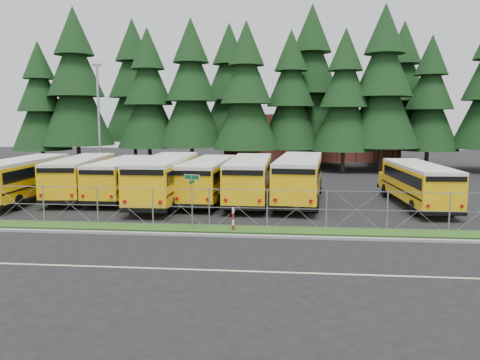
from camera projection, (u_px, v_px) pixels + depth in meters
The scene contains 30 objects.
ground at pixel (231, 222), 25.22m from camera, with size 120.00×120.00×0.00m, color black.
curb at pixel (223, 235), 22.15m from camera, with size 50.00×0.25×0.12m, color gray.
grass_verge at pixel (227, 229), 23.54m from camera, with size 50.00×1.40×0.06m, color #204313.
road_lane_line at pixel (206, 270), 17.33m from camera, with size 50.00×0.12×0.01m, color beige.
chainlink_fence at pixel (228, 208), 24.10m from camera, with size 44.00×0.10×2.00m, color #9A9BA2, non-canonical shape.
brick_building at pixel (309, 137), 63.70m from camera, with size 22.00×10.00×6.00m, color brown.
bus_0 at pixel (25, 180), 31.47m from camera, with size 2.59×10.95×2.87m, color #FFAA08, non-canonical shape.
bus_1 at pixel (83, 177), 32.96m from camera, with size 2.54×10.74×2.82m, color #FFAA08, non-canonical shape.
bus_2 at pixel (123, 179), 32.63m from camera, with size 2.43×10.30×2.70m, color #FFAA08, non-canonical shape.
bus_3 at pixel (166, 180), 30.66m from camera, with size 2.74×11.59×3.04m, color #FFAA08, non-canonical shape.
bus_4 at pixel (209, 180), 31.68m from camera, with size 2.51×10.63×2.79m, color #FFAA08, non-canonical shape.
bus_5 at pixel (250, 180), 31.19m from camera, with size 2.62×11.12×2.91m, color #FFAA08, non-canonical shape.
bus_6 at pixel (300, 180), 31.03m from camera, with size 2.73×11.56×3.03m, color #FFAA08, non-canonical shape.
bus_east at pixel (416, 185), 29.57m from camera, with size 2.44×10.34×2.71m, color #FFAA08, non-canonical shape.
street_sign at pixel (192, 190), 23.22m from camera, with size 0.82×0.54×2.81m.
striped_bollard at pixel (233, 219), 23.21m from camera, with size 0.11×0.11×1.20m, color #B20C0C.
light_standard at pixel (99, 119), 40.39m from camera, with size 0.70×0.35×10.14m.
conifer_0 at pixel (40, 105), 51.17m from camera, with size 6.26×6.26×13.83m, color black, non-canonical shape.
conifer_1 at pixel (76, 89), 50.97m from camera, with size 7.88×7.88×17.44m, color black, non-canonical shape.
conifer_2 at pixel (148, 98), 52.02m from camera, with size 6.98×6.98×15.44m, color black, non-canonical shape.
conifer_3 at pixel (191, 94), 51.05m from camera, with size 7.36×7.36×16.28m, color black, non-canonical shape.
conifer_4 at pixel (246, 97), 48.74m from camera, with size 7.01×7.01×15.51m, color black, non-canonical shape.
conifer_5 at pixel (291, 100), 50.82m from camera, with size 6.78×6.78×15.00m, color black, non-canonical shape.
conifer_6 at pixel (344, 100), 48.32m from camera, with size 6.64×6.64×14.69m, color black, non-canonical shape.
conifer_7 at pixel (383, 89), 48.14m from camera, with size 7.72×7.72×17.08m, color black, non-canonical shape.
conifer_8 at pixel (429, 103), 49.68m from camera, with size 6.44×6.44×14.24m, color black, non-canonical shape.
conifer_10 at pixel (134, 91), 59.42m from camera, with size 8.09×8.09×17.90m, color black, non-canonical shape.
conifer_11 at pixel (229, 93), 58.35m from camera, with size 7.76×7.76×17.17m, color black, non-canonical shape.
conifer_12 at pixel (311, 86), 53.79m from camera, with size 8.30×8.30×18.36m, color black, non-canonical shape.
conifer_13 at pixel (402, 94), 53.77m from camera, with size 7.46×7.46×16.51m, color black, non-canonical shape.
Camera 1 is at (2.90, -24.52, 5.63)m, focal length 35.00 mm.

